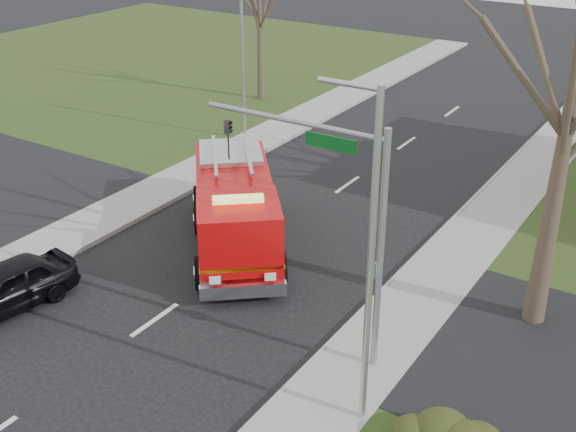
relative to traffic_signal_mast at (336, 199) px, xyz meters
The scene contains 10 objects.
ground 7.18m from the traffic_signal_mast, 163.94° to the right, with size 120.00×120.00×0.00m, color black.
sidewalk_right 4.97m from the traffic_signal_mast, 56.58° to the right, with size 2.40×80.00×0.15m, color gray.
sidewalk_left 12.41m from the traffic_signal_mast, behind, with size 2.40×80.00×0.15m, color gray.
bare_tree_near 6.78m from the traffic_signal_mast, 46.37° to the left, with size 6.00×6.00×12.00m.
bare_tree_left 23.97m from the traffic_signal_mast, 129.43° to the left, with size 4.50×4.50×9.00m.
traffic_signal_mast is the anchor object (origin of this frame).
streetlight_pole 2.78m from the traffic_signal_mast, 46.02° to the right, with size 1.48×0.16×8.40m.
utility_pole_far 17.38m from the traffic_signal_mast, 133.85° to the left, with size 0.14×0.14×7.00m, color gray.
fire_engine 7.55m from the traffic_signal_mast, 149.38° to the left, with size 6.90×7.56×3.09m.
parked_car_maroon 10.77m from the traffic_signal_mast, 160.05° to the right, with size 1.76×4.37×1.49m, color black.
Camera 1 is at (13.07, -12.93, 12.23)m, focal length 45.00 mm.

